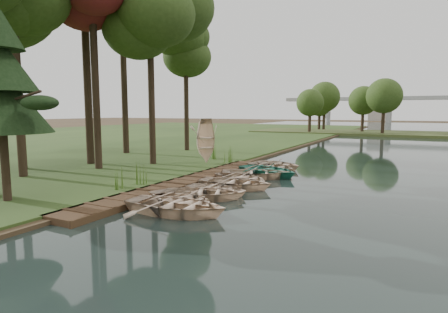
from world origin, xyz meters
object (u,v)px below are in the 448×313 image
at_px(boardwalk, 186,182).
at_px(rowboat_2, 204,191).
at_px(rowboat_1, 181,197).
at_px(rowboat_0, 176,203).
at_px(stored_rowboat, 206,158).

xyz_separation_m(boardwalk, rowboat_2, (2.54, -2.43, 0.26)).
bearing_deg(rowboat_1, rowboat_2, 16.32).
distance_m(boardwalk, rowboat_1, 4.61).
relative_size(rowboat_1, rowboat_2, 1.05).
height_order(boardwalk, rowboat_0, rowboat_0).
xyz_separation_m(boardwalk, rowboat_0, (2.80, -4.94, 0.31)).
xyz_separation_m(boardwalk, stored_rowboat, (-2.25, 5.86, 0.47)).
xyz_separation_m(rowboat_0, stored_rowboat, (-5.05, 10.80, 0.15)).
bearing_deg(rowboat_2, rowboat_0, 163.50).
bearing_deg(rowboat_1, stored_rowboat, 48.59).
distance_m(rowboat_0, rowboat_1, 1.08).
height_order(rowboat_1, stored_rowboat, stored_rowboat).
bearing_deg(boardwalk, rowboat_1, -59.30).
height_order(rowboat_0, stored_rowboat, stored_rowboat).
xyz_separation_m(rowboat_2, stored_rowboat, (-4.79, 8.30, 0.21)).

